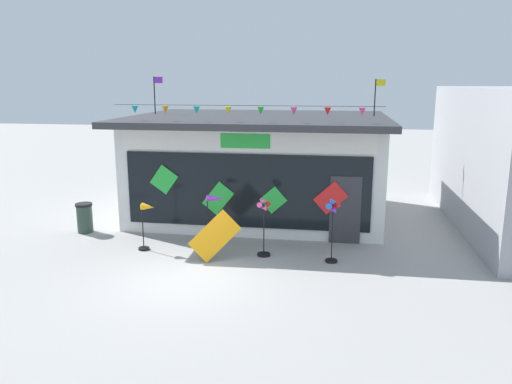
{
  "coord_description": "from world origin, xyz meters",
  "views": [
    {
      "loc": [
        3.46,
        -10.94,
        4.68
      ],
      "look_at": [
        1.17,
        3.24,
        1.47
      ],
      "focal_mm": 34.95,
      "sensor_mm": 36.0,
      "label": 1
    }
  ],
  "objects_px": {
    "wind_spinner_far_left": "(147,218)",
    "wind_spinner_center_right": "(333,221)",
    "wind_spinner_center_left": "(264,223)",
    "display_kite_on_ground": "(215,236)",
    "wind_spinner_left": "(213,213)",
    "kite_shop_building": "(261,165)",
    "trash_bin": "(85,218)"
  },
  "relations": [
    {
      "from": "display_kite_on_ground",
      "to": "trash_bin",
      "type": "bearing_deg",
      "value": 158.52
    },
    {
      "from": "wind_spinner_left",
      "to": "trash_bin",
      "type": "bearing_deg",
      "value": 166.42
    },
    {
      "from": "trash_bin",
      "to": "display_kite_on_ground",
      "type": "relative_size",
      "value": 0.73
    },
    {
      "from": "trash_bin",
      "to": "wind_spinner_center_right",
      "type": "bearing_deg",
      "value": -10.8
    },
    {
      "from": "wind_spinner_far_left",
      "to": "trash_bin",
      "type": "xyz_separation_m",
      "value": [
        -2.58,
        1.29,
        -0.46
      ]
    },
    {
      "from": "kite_shop_building",
      "to": "wind_spinner_far_left",
      "type": "xyz_separation_m",
      "value": [
        -2.55,
        -4.44,
        -0.85
      ]
    },
    {
      "from": "wind_spinner_center_left",
      "to": "wind_spinner_center_right",
      "type": "relative_size",
      "value": 0.94
    },
    {
      "from": "kite_shop_building",
      "to": "trash_bin",
      "type": "distance_m",
      "value": 6.16
    },
    {
      "from": "wind_spinner_center_left",
      "to": "display_kite_on_ground",
      "type": "distance_m",
      "value": 1.37
    },
    {
      "from": "wind_spinner_center_left",
      "to": "wind_spinner_far_left",
      "type": "bearing_deg",
      "value": -179.56
    },
    {
      "from": "wind_spinner_center_left",
      "to": "display_kite_on_ground",
      "type": "relative_size",
      "value": 1.27
    },
    {
      "from": "wind_spinner_center_left",
      "to": "trash_bin",
      "type": "xyz_separation_m",
      "value": [
        -5.88,
        1.27,
        -0.46
      ]
    },
    {
      "from": "kite_shop_building",
      "to": "display_kite_on_ground",
      "type": "relative_size",
      "value": 6.65
    },
    {
      "from": "wind_spinner_left",
      "to": "wind_spinner_center_left",
      "type": "height_order",
      "value": "wind_spinner_center_left"
    },
    {
      "from": "kite_shop_building",
      "to": "wind_spinner_center_left",
      "type": "bearing_deg",
      "value": -80.23
    },
    {
      "from": "kite_shop_building",
      "to": "wind_spinner_left",
      "type": "bearing_deg",
      "value": -99.21
    },
    {
      "from": "wind_spinner_center_right",
      "to": "trash_bin",
      "type": "relative_size",
      "value": 1.85
    },
    {
      "from": "wind_spinner_center_right",
      "to": "display_kite_on_ground",
      "type": "height_order",
      "value": "wind_spinner_center_right"
    },
    {
      "from": "wind_spinner_center_left",
      "to": "wind_spinner_center_right",
      "type": "xyz_separation_m",
      "value": [
        1.83,
        -0.2,
        0.2
      ]
    },
    {
      "from": "trash_bin",
      "to": "display_kite_on_ground",
      "type": "xyz_separation_m",
      "value": [
        4.66,
        -1.83,
        0.21
      ]
    },
    {
      "from": "wind_spinner_left",
      "to": "display_kite_on_ground",
      "type": "distance_m",
      "value": 0.9
    },
    {
      "from": "display_kite_on_ground",
      "to": "wind_spinner_left",
      "type": "bearing_deg",
      "value": 106.25
    },
    {
      "from": "wind_spinner_far_left",
      "to": "kite_shop_building",
      "type": "bearing_deg",
      "value": 60.18
    },
    {
      "from": "wind_spinner_far_left",
      "to": "wind_spinner_center_right",
      "type": "relative_size",
      "value": 0.79
    },
    {
      "from": "wind_spinner_center_right",
      "to": "trash_bin",
      "type": "distance_m",
      "value": 7.88
    },
    {
      "from": "wind_spinner_far_left",
      "to": "wind_spinner_center_right",
      "type": "xyz_separation_m",
      "value": [
        5.14,
        -0.18,
        0.19
      ]
    },
    {
      "from": "wind_spinner_left",
      "to": "trash_bin",
      "type": "distance_m",
      "value": 4.61
    },
    {
      "from": "trash_bin",
      "to": "wind_spinner_far_left",
      "type": "bearing_deg",
      "value": -26.64
    },
    {
      "from": "wind_spinner_left",
      "to": "wind_spinner_center_right",
      "type": "height_order",
      "value": "wind_spinner_center_right"
    },
    {
      "from": "wind_spinner_far_left",
      "to": "display_kite_on_ground",
      "type": "xyz_separation_m",
      "value": [
        2.08,
        -0.54,
        -0.25
      ]
    },
    {
      "from": "kite_shop_building",
      "to": "display_kite_on_ground",
      "type": "distance_m",
      "value": 5.13
    },
    {
      "from": "display_kite_on_ground",
      "to": "wind_spinner_far_left",
      "type": "bearing_deg",
      "value": 165.43
    }
  ]
}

